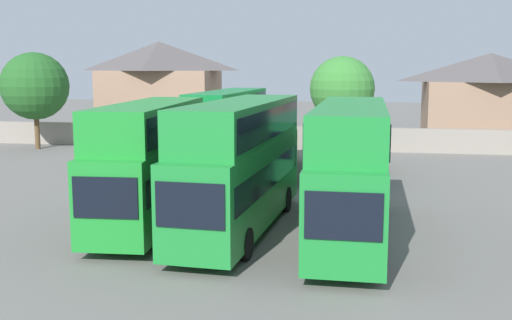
# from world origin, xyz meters

# --- Properties ---
(ground) EXTENTS (140.00, 140.00, 0.00)m
(ground) POSITION_xyz_m (0.00, 18.00, 0.00)
(ground) COLOR slate
(depot_boundary_wall) EXTENTS (56.00, 0.50, 1.80)m
(depot_boundary_wall) POSITION_xyz_m (0.00, 23.90, 0.90)
(depot_boundary_wall) COLOR gray
(depot_boundary_wall) RESTS_ON ground
(bus_1) EXTENTS (3.09, 10.40, 4.95)m
(bus_1) POSITION_xyz_m (-3.87, 0.32, 2.79)
(bus_1) COLOR #1E8D2E
(bus_1) RESTS_ON ground
(bus_2) EXTENTS (3.23, 11.70, 5.07)m
(bus_2) POSITION_xyz_m (-0.10, 0.11, 2.85)
(bus_2) COLOR #1C8231
(bus_2) RESTS_ON ground
(bus_3) EXTENTS (2.66, 11.95, 5.01)m
(bus_3) POSITION_xyz_m (4.14, -0.12, 2.82)
(bus_3) COLOR #1B8432
(bus_3) RESTS_ON ground
(bus_4) EXTENTS (3.05, 11.76, 4.87)m
(bus_4) POSITION_xyz_m (-3.73, 14.10, 2.75)
(bus_4) COLOR #107B33
(bus_4) RESTS_ON ground
(bus_5) EXTENTS (3.43, 11.16, 3.41)m
(bus_5) POSITION_xyz_m (-0.88, 13.73, 1.95)
(bus_5) COLOR #138C33
(bus_5) RESTS_ON ground
(bus_6) EXTENTS (2.81, 10.33, 3.50)m
(bus_6) POSITION_xyz_m (3.49, 13.61, 1.99)
(bus_6) COLOR #1A7A3A
(bus_6) RESTS_ON ground
(house_terrace_left) EXTENTS (10.74, 6.82, 8.59)m
(house_terrace_left) POSITION_xyz_m (-14.11, 31.97, 4.39)
(house_terrace_left) COLOR #9E7A60
(house_terrace_left) RESTS_ON ground
(house_terrace_centre) EXTENTS (11.22, 6.97, 7.48)m
(house_terrace_centre) POSITION_xyz_m (15.14, 33.18, 3.82)
(house_terrace_centre) COLOR #9E7A60
(house_terrace_centre) RESTS_ON ground
(tree_behind_wall) EXTENTS (5.11, 5.11, 7.16)m
(tree_behind_wall) POSITION_xyz_m (2.80, 26.40, 4.59)
(tree_behind_wall) COLOR brown
(tree_behind_wall) RESTS_ON ground
(tree_right_of_lot) EXTENTS (5.15, 5.15, 7.44)m
(tree_right_of_lot) POSITION_xyz_m (-20.37, 20.90, 4.85)
(tree_right_of_lot) COLOR brown
(tree_right_of_lot) RESTS_ON ground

